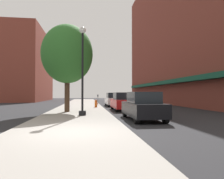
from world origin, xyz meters
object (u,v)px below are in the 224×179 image
Objects in this scene: car_red at (123,102)px; car_white at (113,100)px; parking_meter_near at (98,99)px; car_black at (143,106)px; lamppost at (82,69)px; fire_hydrant at (96,103)px; tree_near at (67,54)px.

car_white is at bearing 88.23° from car_red.
car_black is at bearing -81.49° from parking_meter_near.
lamppost is 8.29m from fire_hydrant.
lamppost is at bearing -66.08° from tree_near.
car_white is at bearing 88.39° from car_black.
car_white is (4.86, 8.62, -3.89)m from tree_near.
tree_near is at bearing 113.92° from lamppost.
fire_hydrant is at bearing 62.81° from tree_near.
car_red is at bearing -72.89° from parking_meter_near.
car_red is 1.00× the size of car_white.
car_red reaches higher than parking_meter_near.
car_black and car_white have the same top height.
car_black is at bearing -90.41° from car_white.
car_red is at bearing 22.80° from tree_near.
car_black is (3.60, -1.81, -2.39)m from lamppost.
parking_meter_near is (1.65, 11.22, -2.25)m from lamppost.
parking_meter_near is at bearing 83.53° from fire_hydrant.
parking_meter_near is 13.18m from car_black.
car_black is (4.86, -4.66, -3.89)m from tree_near.
parking_meter_near is 0.30× the size of car_black.
parking_meter_near is at bearing 105.33° from car_red.
car_black is (2.34, -9.55, 0.29)m from fire_hydrant.
car_red is 6.58m from car_white.
car_red is (0.00, 6.70, 0.00)m from car_black.
tree_near is at bearing -119.81° from car_white.
parking_meter_near reaches higher than fire_hydrant.
car_white is at bearing 72.59° from lamppost.
tree_near is at bearing -158.97° from car_red.
tree_near is 1.61× the size of car_white.
parking_meter_near is 9.63m from tree_near.
tree_near is at bearing 134.60° from car_black.
fire_hydrant is 0.18× the size of car_red.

